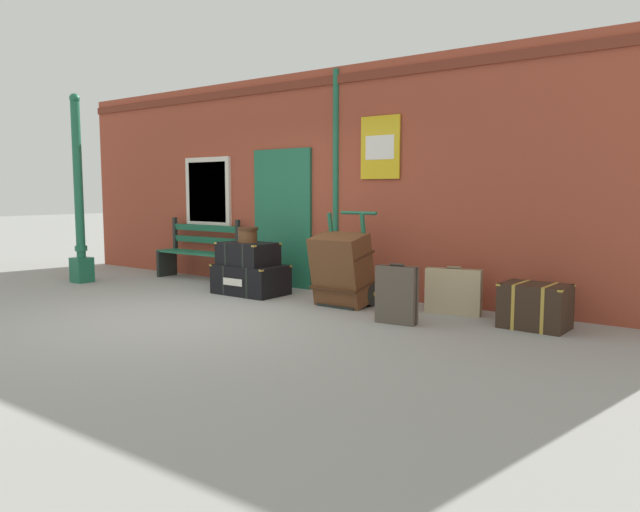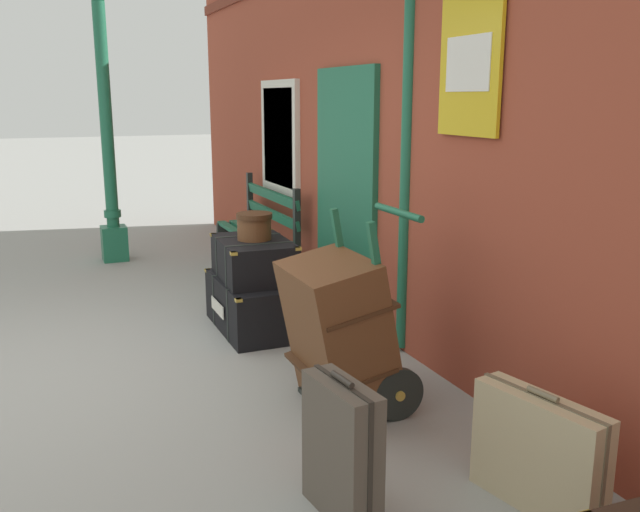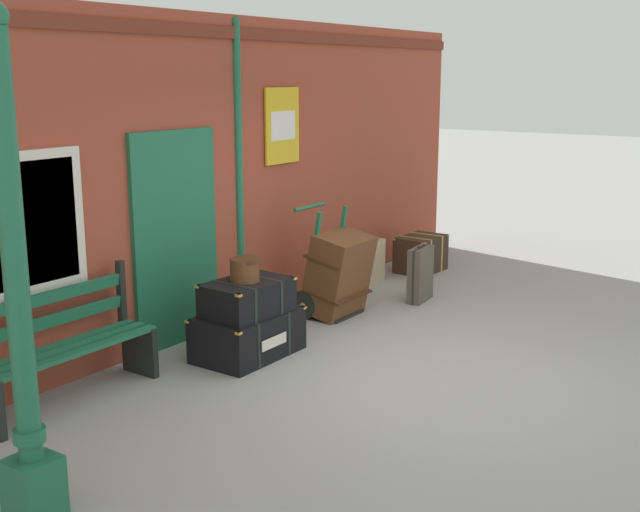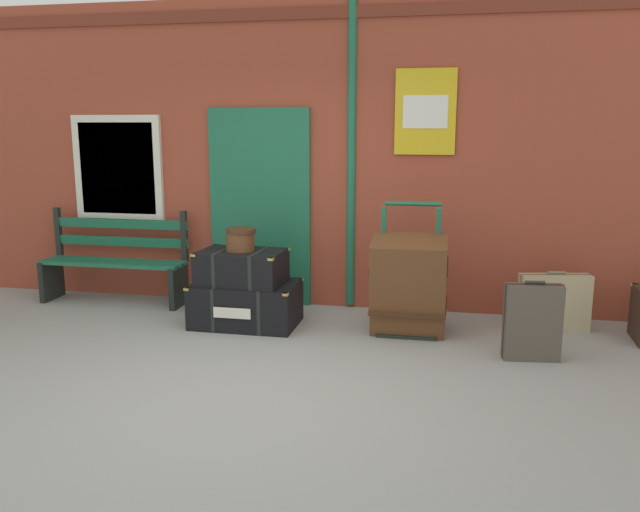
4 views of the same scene
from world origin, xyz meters
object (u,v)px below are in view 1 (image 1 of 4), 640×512
platform_bench (199,253)px  corner_trunk (535,306)px  suitcase_cream (453,292)px  porters_trolley (349,284)px  steamer_trunk_middle (248,254)px  suitcase_tan (397,295)px  round_hatbox (248,234)px  steamer_trunk_base (251,279)px  large_brown_trunk (342,270)px  lamp_post (79,212)px

platform_bench → corner_trunk: platform_bench is taller
suitcase_cream → corner_trunk: (1.02, -0.18, -0.03)m
suitcase_cream → porters_trolley: bearing=-170.7°
steamer_trunk_middle → suitcase_tan: size_ratio=1.23×
round_hatbox → suitcase_tan: round_hatbox is taller
steamer_trunk_base → suitcase_tan: bearing=-9.8°
suitcase_tan → corner_trunk: (1.31, 0.68, -0.08)m
porters_trolley → large_brown_trunk: size_ratio=1.27×
platform_bench → suitcase_cream: 4.60m
lamp_post → large_brown_trunk: size_ratio=3.15×
platform_bench → suitcase_cream: platform_bench is taller
steamer_trunk_base → suitcase_tan: size_ratio=1.49×
round_hatbox → suitcase_tan: bearing=-9.4°
steamer_trunk_base → steamer_trunk_middle: bearing=-140.6°
steamer_trunk_middle → round_hatbox: bearing=132.6°
steamer_trunk_base → large_brown_trunk: (1.57, 0.01, 0.26)m
round_hatbox → suitcase_cream: size_ratio=0.43×
suitcase_tan → porters_trolley: bearing=149.0°
lamp_post → porters_trolley: (4.53, 0.98, -0.86)m
suitcase_tan → suitcase_cream: bearing=70.9°
steamer_trunk_base → lamp_post: bearing=-164.9°
steamer_trunk_middle → round_hatbox: size_ratio=2.88×
suitcase_cream → corner_trunk: bearing=-9.8°
steamer_trunk_base → suitcase_cream: bearing=7.8°
platform_bench → suitcase_tan: 4.41m
platform_bench → steamer_trunk_base: platform_bench is taller
round_hatbox → steamer_trunk_base: bearing=14.6°
suitcase_tan → lamp_post: bearing=-176.5°
platform_bench → suitcase_tan: bearing=-13.1°
suitcase_cream → large_brown_trunk: bearing=-163.7°
steamer_trunk_middle → porters_trolley: size_ratio=0.70×
lamp_post → steamer_trunk_base: bearing=15.1°
lamp_post → steamer_trunk_base: 3.21m
steamer_trunk_base → corner_trunk: 3.94m
porters_trolley → steamer_trunk_base: bearing=-173.4°
platform_bench → round_hatbox: 1.78m
platform_bench → large_brown_trunk: platform_bench is taller
lamp_post → suitcase_cream: lamp_post is taller
large_brown_trunk → steamer_trunk_base: bearing=-179.7°
lamp_post → round_hatbox: size_ratio=10.28×
steamer_trunk_middle → porters_trolley: porters_trolley is taller
lamp_post → corner_trunk: size_ratio=4.24×
lamp_post → platform_bench: bearing=46.1°
lamp_post → suitcase_cream: bearing=11.5°
steamer_trunk_base → suitcase_cream: size_ratio=1.50×
large_brown_trunk → suitcase_cream: size_ratio=1.40×
steamer_trunk_middle → large_brown_trunk: 1.60m
platform_bench → suitcase_cream: (4.59, -0.15, -0.17)m
large_brown_trunk → corner_trunk: bearing=5.3°
steamer_trunk_middle → porters_trolley: (1.60, 0.20, -0.31)m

